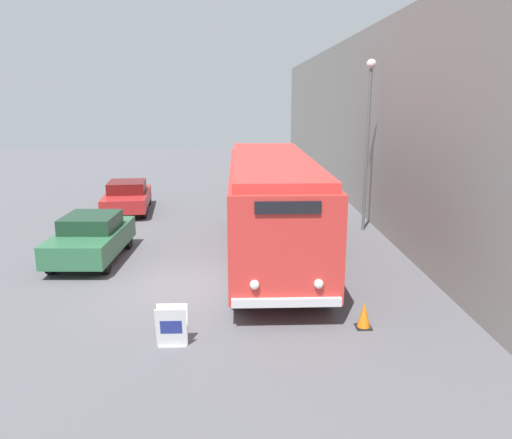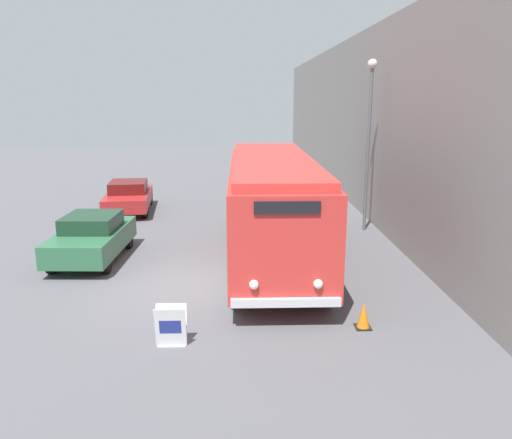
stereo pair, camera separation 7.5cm
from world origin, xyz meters
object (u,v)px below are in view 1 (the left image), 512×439
object	(u,v)px
vintage_bus	(272,202)
traffic_cone	(364,315)
sign_board	(172,327)
parked_car_mid	(127,196)
streetlamp	(368,123)
parked_car_near	(91,237)

from	to	relation	value
vintage_bus	traffic_cone	size ratio (longest dim) A/B	16.91
sign_board	parked_car_mid	xyz separation A→B (m)	(-3.72, 13.12, 0.30)
streetlamp	traffic_cone	world-z (taller)	streetlamp
streetlamp	traffic_cone	xyz separation A→B (m)	(-2.14, -8.73, -3.96)
vintage_bus	traffic_cone	xyz separation A→B (m)	(1.80, -5.30, -1.60)
vintage_bus	streetlamp	xyz separation A→B (m)	(3.94, 3.44, 2.36)
parked_car_near	parked_car_mid	xyz separation A→B (m)	(-0.36, 7.14, -0.03)
streetlamp	traffic_cone	size ratio (longest dim) A/B	10.48
sign_board	parked_car_near	bearing A→B (deg)	119.29
traffic_cone	sign_board	bearing A→B (deg)	-170.57
sign_board	parked_car_mid	bearing A→B (deg)	105.83
sign_board	traffic_cone	xyz separation A→B (m)	(4.32, 0.72, -0.13)
streetlamp	parked_car_near	distance (m)	10.98
sign_board	streetlamp	distance (m)	12.07
parked_car_mid	traffic_cone	world-z (taller)	parked_car_mid
parked_car_mid	traffic_cone	bearing A→B (deg)	-62.97
vintage_bus	parked_car_near	world-z (taller)	vintage_bus
sign_board	traffic_cone	bearing A→B (deg)	9.43
sign_board	parked_car_near	xyz separation A→B (m)	(-3.36, 5.99, 0.33)
sign_board	traffic_cone	distance (m)	4.38
traffic_cone	streetlamp	bearing A→B (deg)	76.26
vintage_bus	streetlamp	world-z (taller)	streetlamp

